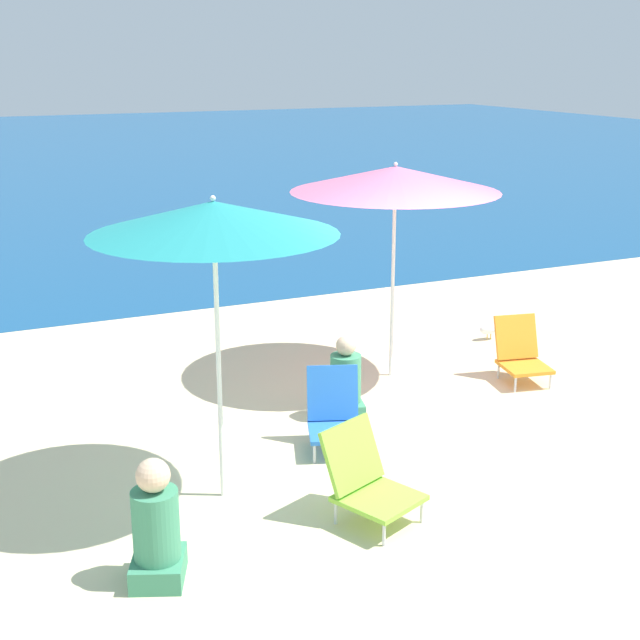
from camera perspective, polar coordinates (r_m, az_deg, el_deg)
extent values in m
plane|color=beige|center=(7.71, 10.56, -8.45)|extent=(60.00, 60.00, 0.00)
cube|color=navy|center=(31.35, -17.09, 10.07)|extent=(60.00, 40.00, 0.01)
cylinder|color=white|center=(6.57, -6.49, -3.23)|extent=(0.04, 0.04, 2.02)
cone|color=teal|center=(6.28, -6.83, 6.51)|extent=(1.77, 1.77, 0.23)
sphere|color=white|center=(6.25, -6.87, 7.75)|extent=(0.04, 0.04, 0.04)
cylinder|color=white|center=(9.10, 4.67, 2.18)|extent=(0.04, 0.04, 1.93)
cone|color=pink|center=(8.89, 4.84, 8.98)|extent=(2.09, 2.09, 0.25)
sphere|color=white|center=(8.88, 4.86, 9.91)|extent=(0.04, 0.04, 0.04)
cylinder|color=silver|center=(6.27, 4.12, -13.51)|extent=(0.02, 0.02, 0.18)
cylinder|color=silver|center=(6.57, 6.53, -12.05)|extent=(0.02, 0.02, 0.18)
cylinder|color=silver|center=(6.51, 1.02, -12.22)|extent=(0.02, 0.02, 0.18)
cylinder|color=silver|center=(6.80, 3.49, -10.90)|extent=(0.02, 0.02, 0.18)
cube|color=#8ECC3D|center=(6.48, 3.81, -11.32)|extent=(0.67, 0.68, 0.04)
cube|color=#8ECC3D|center=(6.51, 2.06, -8.60)|extent=(0.55, 0.39, 0.46)
cylinder|color=silver|center=(9.08, 12.40, -4.05)|extent=(0.02, 0.02, 0.16)
cylinder|color=silver|center=(9.24, 14.53, -3.82)|extent=(0.02, 0.02, 0.16)
cylinder|color=silver|center=(9.42, 11.35, -3.21)|extent=(0.02, 0.02, 0.16)
cylinder|color=silver|center=(9.58, 13.42, -3.00)|extent=(0.02, 0.02, 0.16)
cube|color=orange|center=(9.30, 12.96, -2.93)|extent=(0.53, 0.56, 0.04)
cube|color=orange|center=(9.42, 12.43, -1.05)|extent=(0.47, 0.27, 0.44)
cylinder|color=silver|center=(7.39, -0.35, -8.55)|extent=(0.02, 0.02, 0.17)
cylinder|color=silver|center=(7.43, 2.53, -8.45)|extent=(0.02, 0.02, 0.17)
cylinder|color=silver|center=(7.76, -0.56, -7.27)|extent=(0.02, 0.02, 0.17)
cylinder|color=silver|center=(7.79, 2.19, -7.18)|extent=(0.02, 0.02, 0.17)
cube|color=blue|center=(7.55, 0.95, -7.14)|extent=(0.58, 0.60, 0.04)
cube|color=blue|center=(7.67, 0.80, -4.68)|extent=(0.46, 0.29, 0.47)
cube|color=#3F8C66|center=(6.00, -10.30, -15.38)|extent=(0.45, 0.48, 0.16)
cylinder|color=#3F8C66|center=(5.84, -10.46, -12.76)|extent=(0.30, 0.30, 0.47)
sphere|color=beige|center=(5.68, -10.64, -9.75)|extent=(0.22, 0.22, 0.22)
cube|color=#3F8C66|center=(8.29, 1.63, -5.70)|extent=(0.40, 0.44, 0.16)
cylinder|color=#3F8C66|center=(8.18, 1.65, -3.74)|extent=(0.28, 0.28, 0.44)
sphere|color=beige|center=(8.07, 1.67, -1.65)|extent=(0.18, 0.18, 0.18)
cylinder|color=gold|center=(10.66, 10.65, -1.08)|extent=(0.01, 0.01, 0.07)
cylinder|color=gold|center=(10.69, 10.87, -1.04)|extent=(0.01, 0.01, 0.07)
ellipsoid|color=white|center=(10.65, 10.79, -0.55)|extent=(0.26, 0.11, 0.13)
sphere|color=white|center=(10.69, 11.26, -0.18)|extent=(0.07, 0.07, 0.07)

